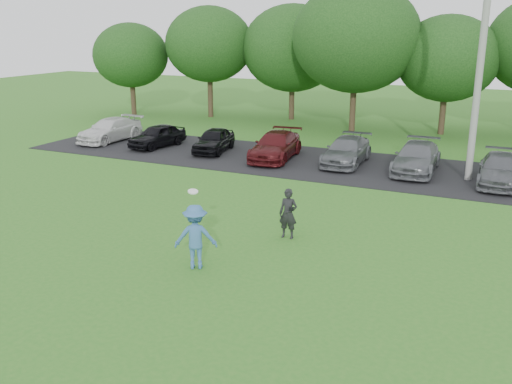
# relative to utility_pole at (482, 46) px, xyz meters

# --- Properties ---
(ground) EXTENTS (100.00, 100.00, 0.00)m
(ground) POSITION_rel_utility_pole_xyz_m (-5.44, -12.77, -5.42)
(ground) COLOR #2E7220
(ground) RESTS_ON ground
(parking_lot) EXTENTS (32.00, 6.50, 0.03)m
(parking_lot) POSITION_rel_utility_pole_xyz_m (-5.44, 0.23, -5.40)
(parking_lot) COLOR black
(parking_lot) RESTS_ON ground
(utility_pole) EXTENTS (0.28, 0.28, 10.83)m
(utility_pole) POSITION_rel_utility_pole_xyz_m (0.00, 0.00, 0.00)
(utility_pole) COLOR gray
(utility_pole) RESTS_ON ground
(frisbee_player) EXTENTS (1.30, 1.09, 2.14)m
(frisbee_player) POSITION_rel_utility_pole_xyz_m (-5.75, -12.41, -4.54)
(frisbee_player) COLOR #3968A2
(frisbee_player) RESTS_ON ground
(camera_bystander) EXTENTS (0.58, 0.43, 1.54)m
(camera_bystander) POSITION_rel_utility_pole_xyz_m (-4.35, -9.33, -4.65)
(camera_bystander) COLOR black
(camera_bystander) RESTS_ON ground
(parked_cars) EXTENTS (28.60, 4.89, 1.26)m
(parked_cars) POSITION_rel_utility_pole_xyz_m (-5.26, 0.24, -4.78)
(parked_cars) COLOR silver
(parked_cars) RESTS_ON parking_lot
(tree_row) EXTENTS (42.39, 9.85, 8.64)m
(tree_row) POSITION_rel_utility_pole_xyz_m (-3.93, 9.99, -0.51)
(tree_row) COLOR #38281C
(tree_row) RESTS_ON ground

